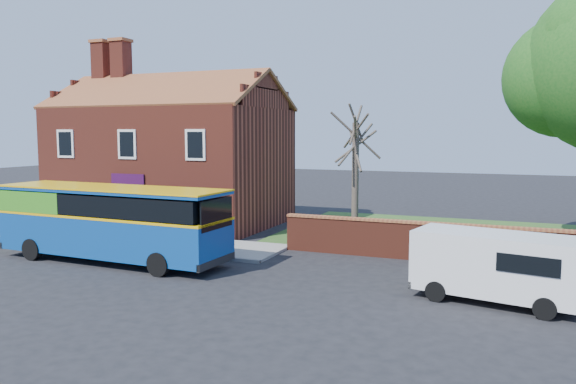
% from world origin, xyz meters
% --- Properties ---
extents(ground, '(120.00, 120.00, 0.00)m').
position_xyz_m(ground, '(0.00, 0.00, 0.00)').
color(ground, black).
rests_on(ground, ground).
extents(pavement, '(18.00, 3.50, 0.12)m').
position_xyz_m(pavement, '(-7.00, 5.75, 0.06)').
color(pavement, gray).
rests_on(pavement, ground).
extents(kerb, '(18.00, 0.15, 0.14)m').
position_xyz_m(kerb, '(-7.00, 4.00, 0.07)').
color(kerb, slate).
rests_on(kerb, ground).
extents(grass_strip, '(26.00, 12.00, 0.04)m').
position_xyz_m(grass_strip, '(13.00, 13.00, 0.02)').
color(grass_strip, '#426B28').
rests_on(grass_strip, ground).
extents(shop_building, '(12.30, 8.13, 10.50)m').
position_xyz_m(shop_building, '(-7.02, 11.50, 3.41)').
color(shop_building, maroon).
rests_on(shop_building, ground).
extents(boundary_wall, '(22.00, 0.38, 1.60)m').
position_xyz_m(boundary_wall, '(13.00, 7.00, 0.81)').
color(boundary_wall, maroon).
rests_on(boundary_wall, ground).
extents(bus, '(10.03, 2.93, 3.03)m').
position_xyz_m(bus, '(-3.99, 2.12, 1.72)').
color(bus, '#0D428F').
rests_on(bus, ground).
extents(van_near, '(5.13, 2.86, 2.13)m').
position_xyz_m(van_near, '(10.85, 2.06, 1.19)').
color(van_near, silver).
rests_on(van_near, ground).
extents(bare_tree, '(2.31, 2.76, 6.17)m').
position_xyz_m(bare_tree, '(4.29, 9.75, 3.17)').
color(bare_tree, '#4C4238').
rests_on(bare_tree, ground).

